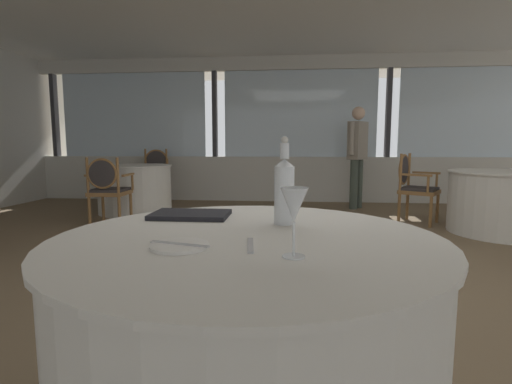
{
  "coord_description": "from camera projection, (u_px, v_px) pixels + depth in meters",
  "views": [
    {
      "loc": [
        -0.14,
        -3.1,
        1.06
      ],
      "look_at": [
        -0.27,
        -1.72,
        0.89
      ],
      "focal_mm": 26.76,
      "sensor_mm": 36.0,
      "label": 1
    }
  ],
  "objects": [
    {
      "name": "window_wall_far",
      "position": [
        299.0,
        144.0,
        7.19
      ],
      "size": [
        10.28,
        0.14,
        2.7
      ],
      "color": "beige",
      "rests_on": "ground_plane"
    },
    {
      "name": "side_plate",
      "position": [
        179.0,
        246.0,
        1.15
      ],
      "size": [
        0.18,
        0.18,
        0.01
      ],
      "primitive_type": "cylinder",
      "color": "white",
      "rests_on": "foreground_table"
    },
    {
      "name": "dining_chair_1_0",
      "position": [
        107.0,
        186.0,
        5.06
      ],
      "size": [
        0.55,
        0.49,
        0.91
      ],
      "rotation": [
        0.0,
        0.0,
        7.9
      ],
      "color": "olive",
      "rests_on": "ground_plane"
    },
    {
      "name": "background_table_0",
      "position": [
        506.0,
        203.0,
        4.6
      ],
      "size": [
        1.31,
        1.31,
        0.75
      ],
      "color": "silver",
      "rests_on": "ground_plane"
    },
    {
      "name": "ground_plane",
      "position": [
        307.0,
        273.0,
        3.18
      ],
      "size": [
        14.53,
        14.53,
        0.0
      ],
      "primitive_type": "plane",
      "color": "#756047"
    },
    {
      "name": "dinner_fork",
      "position": [
        250.0,
        245.0,
        1.17
      ],
      "size": [
        0.04,
        0.17,
        0.0
      ],
      "primitive_type": "cube",
      "rotation": [
        0.0,
        0.0,
        1.69
      ],
      "color": "silver",
      "rests_on": "foreground_table"
    },
    {
      "name": "wine_glass",
      "position": [
        294.0,
        207.0,
        1.04
      ],
      "size": [
        0.08,
        0.08,
        0.19
      ],
      "color": "white",
      "rests_on": "foreground_table"
    },
    {
      "name": "water_bottle",
      "position": [
        284.0,
        189.0,
        1.49
      ],
      "size": [
        0.08,
        0.08,
        0.34
      ],
      "color": "white",
      "rests_on": "foreground_table"
    },
    {
      "name": "dining_chair_1_1",
      "position": [
        155.0,
        172.0,
        7.05
      ],
      "size": [
        0.55,
        0.49,
        1.0
      ],
      "rotation": [
        0.0,
        0.0,
        11.04
      ],
      "color": "olive",
      "rests_on": "ground_plane"
    },
    {
      "name": "menu_book",
      "position": [
        191.0,
        215.0,
        1.65
      ],
      "size": [
        0.33,
        0.21,
        0.02
      ],
      "primitive_type": "cube",
      "rotation": [
        0.0,
        0.0,
        -0.0
      ],
      "color": "black",
      "rests_on": "foreground_table"
    },
    {
      "name": "foreground_table",
      "position": [
        248.0,
        340.0,
        1.35
      ],
      "size": [
        1.32,
        1.32,
        0.75
      ],
      "color": "silver",
      "rests_on": "ground_plane"
    },
    {
      "name": "diner_person_0",
      "position": [
        357.0,
        151.0,
        6.36
      ],
      "size": [
        0.37,
        0.45,
        1.7
      ],
      "rotation": [
        0.0,
        0.0,
        5.66
      ],
      "color": "#424C42",
      "rests_on": "ground_plane"
    },
    {
      "name": "background_table_1",
      "position": [
        135.0,
        189.0,
        6.07
      ],
      "size": [
        1.16,
        1.16,
        0.75
      ],
      "color": "silver",
      "rests_on": "ground_plane"
    },
    {
      "name": "butter_knife",
      "position": [
        179.0,
        244.0,
        1.15
      ],
      "size": [
        0.2,
        0.07,
        0.0
      ],
      "primitive_type": "cube",
      "rotation": [
        0.0,
        0.0,
        -0.25
      ],
      "color": "silver",
      "rests_on": "foreground_table"
    },
    {
      "name": "dining_chair_0_0",
      "position": [
        413.0,
        183.0,
        5.22
      ],
      "size": [
        0.63,
        0.65,
        0.95
      ],
      "rotation": [
        0.0,
        0.0,
        5.74
      ],
      "color": "olive",
      "rests_on": "ground_plane"
    }
  ]
}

